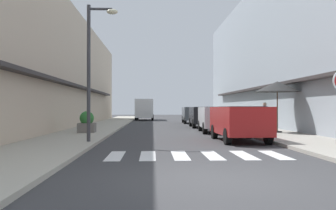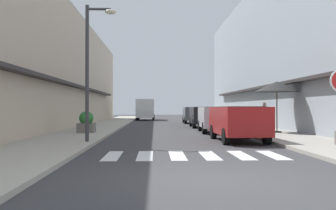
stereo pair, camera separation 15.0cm
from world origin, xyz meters
The scene contains 16 objects.
ground_plane centered at (0.00, 17.72, 0.00)m, with size 97.46×97.46×0.00m, color #38383A.
sidewalk_left centered at (-4.92, 17.72, 0.06)m, with size 3.05×62.02×0.12m, color #ADA899.
sidewalk_right centered at (4.92, 17.72, 0.06)m, with size 3.05×62.02×0.12m, color #9E998E.
building_row_left centered at (-8.94, 18.93, 4.06)m, with size 5.50×41.87×8.12m.
building_row_right centered at (8.94, 18.93, 5.40)m, with size 5.50×41.87×10.80m.
crosswalk centered at (0.00, 3.66, 0.01)m, with size 5.20×2.20×0.01m.
parked_car_near centered at (2.34, 8.18, 0.92)m, with size 1.86×4.24×1.47m.
parked_car_mid centered at (2.34, 13.74, 0.92)m, with size 1.93×4.09×1.47m.
parked_car_far centered at (2.34, 19.25, 0.92)m, with size 1.88×4.11×1.47m.
parked_car_distant centered at (2.34, 26.19, 0.92)m, with size 1.87×4.11×1.47m.
delivery_van centered at (-2.19, 35.11, 1.41)m, with size 2.06×5.42×2.37m.
street_lamp centered at (-3.56, 7.11, 3.34)m, with size 1.19×0.28×5.25m.
cafe_umbrella centered at (5.30, 12.14, 2.52)m, with size 2.38×2.38×2.69m.
planter_midblock centered at (-4.73, 12.31, 0.63)m, with size 0.86×0.86×1.12m.
planter_far centered at (5.59, 17.60, 0.69)m, with size 0.96×0.96×1.23m.
pedestrian_walking_near centered at (4.66, 12.24, 0.94)m, with size 0.34×0.34×1.57m.
Camera 2 is at (-1.14, -7.32, 1.42)m, focal length 39.89 mm.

